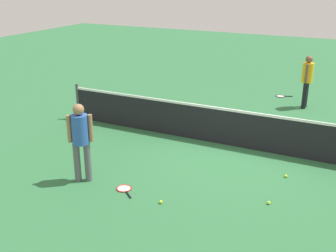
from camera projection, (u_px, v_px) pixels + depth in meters
ground_plane at (239, 147)px, 10.64m from camera, size 40.00×40.00×0.00m
court_net at (240, 128)px, 10.46m from camera, size 10.09×0.09×1.07m
player_near_side at (80, 136)px, 8.59m from camera, size 0.49×0.47×1.70m
player_far_side at (307, 77)px, 13.35m from camera, size 0.35×0.52×1.70m
tennis_racket_near_player at (124, 189)px, 8.56m from camera, size 0.56×0.51×0.03m
tennis_racket_far_player at (281, 96)px, 14.89m from camera, size 0.60×0.41×0.03m
tennis_ball_near_player at (269, 203)px, 8.02m from camera, size 0.07×0.07×0.07m
tennis_ball_by_net at (161, 202)px, 8.04m from camera, size 0.07×0.07×0.07m
tennis_ball_midcourt at (286, 176)px, 9.06m from camera, size 0.07×0.07×0.07m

